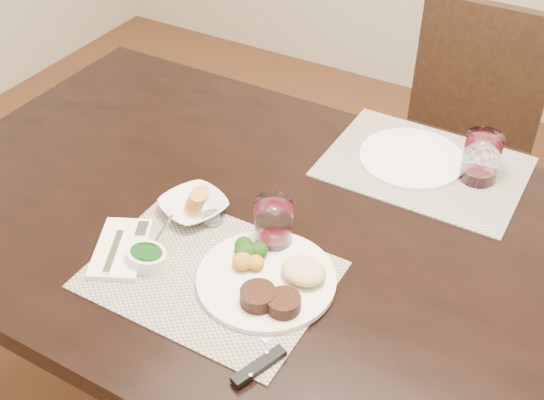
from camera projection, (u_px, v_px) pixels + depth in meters
The scene contains 13 objects.
dining_table at pixel (339, 280), 1.45m from camera, with size 2.00×1.00×0.75m.
chair_far at pixel (461, 134), 2.18m from camera, with size 0.42×0.42×0.90m.
placemat_near at pixel (210, 275), 1.35m from camera, with size 0.46×0.34×0.00m, color gray.
placemat_far at pixel (424, 167), 1.63m from camera, with size 0.46×0.34×0.00m, color gray.
dinner_plate at pixel (271, 279), 1.31m from camera, with size 0.27×0.27×0.05m.
napkin_fork at pixel (121, 248), 1.39m from camera, with size 0.17×0.20×0.02m.
steak_knife at pixel (268, 354), 1.18m from camera, with size 0.07×0.26×0.01m.
cracker_bowl at pixel (194, 206), 1.48m from camera, with size 0.18×0.18×0.06m.
sauce_ramekin at pixel (147, 257), 1.35m from camera, with size 0.09×0.13×0.07m.
wine_glass_near at pixel (274, 226), 1.38m from camera, with size 0.08×0.08×0.11m.
far_plate at pixel (411, 158), 1.64m from camera, with size 0.25×0.25×0.01m, color silver.
wine_glass_far at pixel (481, 160), 1.56m from camera, with size 0.08×0.08×0.12m.
salt_cellar at pixel (213, 219), 1.46m from camera, with size 0.05×0.05×0.02m.
Camera 1 is at (0.38, -0.96, 1.71)m, focal length 45.00 mm.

